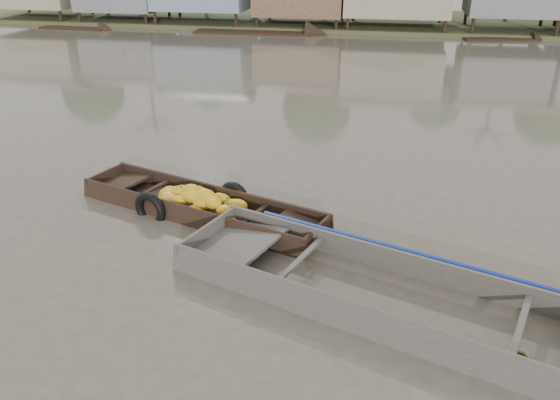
# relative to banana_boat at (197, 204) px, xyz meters

# --- Properties ---
(ground) EXTENTS (120.00, 120.00, 0.00)m
(ground) POSITION_rel_banana_boat_xyz_m (1.62, -1.69, -0.17)
(ground) COLOR #514A3E
(ground) RESTS_ON ground
(banana_boat) EXTENTS (5.96, 3.15, 0.84)m
(banana_boat) POSITION_rel_banana_boat_xyz_m (0.00, 0.00, 0.00)
(banana_boat) COLOR black
(banana_boat) RESTS_ON ground
(viewer_boat) EXTENTS (8.11, 4.52, 0.63)m
(viewer_boat) POSITION_rel_banana_boat_xyz_m (4.39, -2.66, -0.10)
(viewer_boat) COLOR #3B3732
(viewer_boat) RESTS_ON ground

